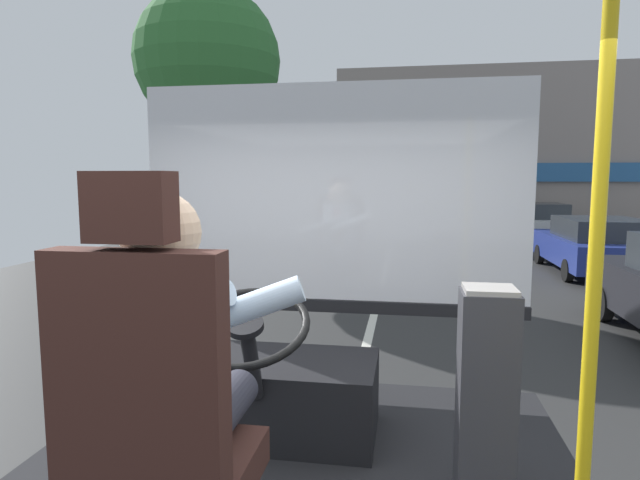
% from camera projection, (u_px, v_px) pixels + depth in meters
% --- Properties ---
extents(ground, '(18.00, 44.00, 0.06)m').
position_uv_depth(ground, '(382.00, 285.00, 10.70)').
color(ground, '#2D2D2D').
extents(driver_seat, '(0.48, 0.48, 1.36)m').
position_uv_depth(driver_seat, '(159.00, 442.00, 1.52)').
color(driver_seat, black).
rests_on(driver_seat, bus_floor).
extents(bus_driver, '(0.75, 0.58, 0.81)m').
position_uv_depth(bus_driver, '(173.00, 356.00, 1.60)').
color(bus_driver, '#282833').
rests_on(bus_driver, driver_seat).
extents(steering_console, '(1.10, 0.99, 0.82)m').
position_uv_depth(steering_console, '(271.00, 392.00, 2.78)').
color(steering_console, black).
rests_on(steering_console, bus_floor).
extents(handrail_pole, '(0.04, 0.04, 1.91)m').
position_uv_depth(handrail_pole, '(593.00, 310.00, 1.59)').
color(handrail_pole, gold).
rests_on(handrail_pole, bus_floor).
extents(fare_box, '(0.22, 0.21, 0.91)m').
position_uv_depth(fare_box, '(486.00, 397.00, 2.16)').
color(fare_box, '#333338').
rests_on(fare_box, bus_floor).
extents(windshield_panel, '(2.50, 0.08, 1.48)m').
position_uv_depth(windshield_panel, '(332.00, 224.00, 3.45)').
color(windshield_panel, silver).
extents(street_tree, '(3.03, 3.03, 6.09)m').
position_uv_depth(street_tree, '(208.00, 62.00, 11.09)').
color(street_tree, '#4C3828').
rests_on(street_tree, ground).
extents(shop_building, '(12.07, 5.99, 5.81)m').
position_uv_depth(shop_building, '(504.00, 158.00, 20.18)').
color(shop_building, gray).
rests_on(shop_building, ground).
extents(parked_car_blue, '(2.01, 3.85, 1.24)m').
position_uv_depth(parked_car_blue, '(598.00, 245.00, 11.81)').
color(parked_car_blue, navy).
rests_on(parked_car_blue, ground).
extents(parked_car_silver, '(1.85, 4.06, 1.34)m').
position_uv_depth(parked_car_silver, '(535.00, 223.00, 17.21)').
color(parked_car_silver, silver).
rests_on(parked_car_silver, ground).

